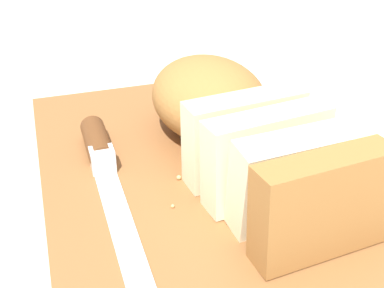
{
  "coord_description": "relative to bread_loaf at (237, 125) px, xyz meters",
  "views": [
    {
      "loc": [
        0.4,
        -0.12,
        0.3
      ],
      "look_at": [
        0.0,
        0.0,
        0.05
      ],
      "focal_mm": 48.17,
      "sensor_mm": 36.0,
      "label": 1
    }
  ],
  "objects": [
    {
      "name": "ground_plane",
      "position": [
        0.0,
        -0.05,
        -0.06
      ],
      "size": [
        3.0,
        3.0,
        0.0
      ],
      "primitive_type": "plane",
      "color": "beige"
    },
    {
      "name": "cutting_board",
      "position": [
        0.0,
        -0.05,
        -0.05
      ],
      "size": [
        0.43,
        0.29,
        0.02
      ],
      "primitive_type": "cube",
      "rotation": [
        0.0,
        0.0,
        0.02
      ],
      "color": "brown",
      "rests_on": "ground_plane"
    },
    {
      "name": "bread_loaf",
      "position": [
        0.0,
        0.0,
        0.0
      ],
      "size": [
        0.31,
        0.15,
        0.08
      ],
      "rotation": [
        0.0,
        0.0,
        0.13
      ],
      "color": "#996633",
      "rests_on": "cutting_board"
    },
    {
      "name": "bread_knife",
      "position": [
        -0.02,
        -0.13,
        -0.03
      ],
      "size": [
        0.28,
        0.03,
        0.03
      ],
      "rotation": [
        0.0,
        0.0,
        0.03
      ],
      "color": "silver",
      "rests_on": "cutting_board"
    },
    {
      "name": "crumb_near_knife",
      "position": [
        0.02,
        -0.06,
        -0.04
      ],
      "size": [
        0.0,
        0.0,
        0.0
      ],
      "primitive_type": "sphere",
      "color": "tan",
      "rests_on": "cutting_board"
    },
    {
      "name": "crumb_near_loaf",
      "position": [
        0.03,
        -0.05,
        -0.04
      ],
      "size": [
        0.01,
        0.01,
        0.01
      ],
      "primitive_type": "sphere",
      "color": "tan",
      "rests_on": "cutting_board"
    },
    {
      "name": "crumb_stray_left",
      "position": [
        0.06,
        -0.08,
        -0.04
      ],
      "size": [
        0.0,
        0.0,
        0.0
      ],
      "primitive_type": "sphere",
      "color": "tan",
      "rests_on": "cutting_board"
    }
  ]
}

